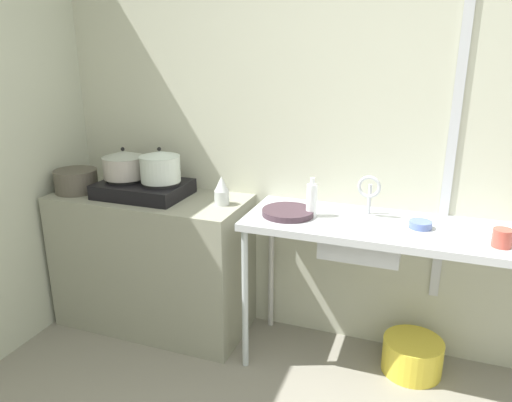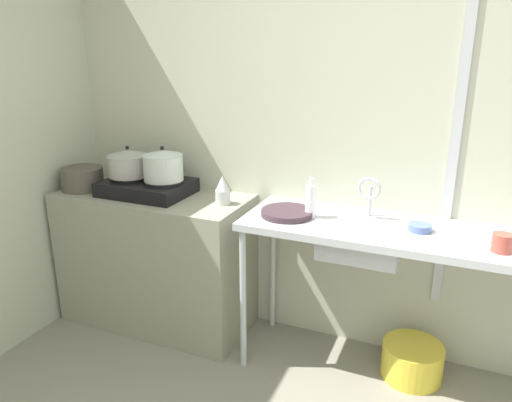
{
  "view_description": "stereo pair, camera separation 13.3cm",
  "coord_description": "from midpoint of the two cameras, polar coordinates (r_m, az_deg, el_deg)",
  "views": [
    {
      "loc": [
        0.07,
        -0.92,
        1.76
      ],
      "look_at": [
        -0.83,
        1.52,
        0.93
      ],
      "focal_mm": 33.79,
      "sensor_mm": 36.0,
      "label": 1
    },
    {
      "loc": [
        0.2,
        -0.87,
        1.76
      ],
      "look_at": [
        -0.83,
        1.52,
        0.93
      ],
      "focal_mm": 33.79,
      "sensor_mm": 36.0,
      "label": 2
    }
  ],
  "objects": [
    {
      "name": "faucet",
      "position": [
        2.64,
        11.86,
        1.35
      ],
      "size": [
        0.12,
        0.07,
        0.23
      ],
      "color": "#B9BDC2",
      "rests_on": "counter_sink"
    },
    {
      "name": "pot_on_right_burner",
      "position": [
        2.96,
        -12.55,
        4.03
      ],
      "size": [
        0.24,
        0.24,
        0.21
      ],
      "color": "silver",
      "rests_on": "stove"
    },
    {
      "name": "small_bowl_on_drainboard",
      "position": [
        2.57,
        17.5,
        -2.7
      ],
      "size": [
        0.11,
        0.11,
        0.04
      ],
      "primitive_type": "cylinder",
      "color": "#576DAE",
      "rests_on": "counter_sink"
    },
    {
      "name": "wall_metal_strip",
      "position": [
        2.69,
        21.24,
        9.29
      ],
      "size": [
        0.05,
        0.01,
        2.07
      ],
      "primitive_type": "cube",
      "color": "#B9BDC2"
    },
    {
      "name": "counter_concrete",
      "position": [
        3.22,
        -13.26,
        -6.98
      ],
      "size": [
        1.22,
        0.54,
        0.88
      ],
      "primitive_type": "cube",
      "color": "gray",
      "rests_on": "ground"
    },
    {
      "name": "pot_on_left_burner",
      "position": [
        3.11,
        -16.56,
        4.18
      ],
      "size": [
        0.26,
        0.26,
        0.19
      ],
      "color": "#A89F97",
      "rests_on": "stove"
    },
    {
      "name": "pot_beside_stove",
      "position": [
        3.28,
        -21.62,
        2.22
      ],
      "size": [
        0.26,
        0.26,
        0.14
      ],
      "color": "#4F493F",
      "rests_on": "counter_concrete"
    },
    {
      "name": "percolator",
      "position": [
        2.81,
        -5.44,
        1.2
      ],
      "size": [
        0.09,
        0.09,
        0.17
      ],
      "color": "silver",
      "rests_on": "counter_concrete"
    },
    {
      "name": "bottle_by_sink",
      "position": [
        2.61,
        5.16,
        0.14
      ],
      "size": [
        0.06,
        0.06,
        0.22
      ],
      "color": "white",
      "rests_on": "counter_sink"
    },
    {
      "name": "bucket_on_floor",
      "position": [
        2.97,
        16.74,
        -17.14
      ],
      "size": [
        0.33,
        0.33,
        0.2
      ],
      "primitive_type": "cylinder",
      "color": "yellow",
      "rests_on": "ground"
    },
    {
      "name": "sink_basin",
      "position": [
        2.58,
        10.99,
        -4.43
      ],
      "size": [
        0.41,
        0.31,
        0.16
      ],
      "primitive_type": "cube",
      "color": "#B9BDC2",
      "rests_on": "counter_sink"
    },
    {
      "name": "frying_pan",
      "position": [
        2.64,
        2.36,
        -1.35
      ],
      "size": [
        0.29,
        0.29,
        0.03
      ],
      "primitive_type": "cylinder",
      "color": "#3E2B34",
      "rests_on": "counter_sink"
    },
    {
      "name": "stove",
      "position": [
        3.07,
        -14.39,
        1.46
      ],
      "size": [
        0.54,
        0.38,
        0.11
      ],
      "color": "black",
      "rests_on": "counter_concrete"
    },
    {
      "name": "cup_by_rack",
      "position": [
        2.46,
        25.77,
        -3.99
      ],
      "size": [
        0.09,
        0.09,
        0.09
      ],
      "primitive_type": "cylinder",
      "color": "#B74A3D",
      "rests_on": "counter_sink"
    },
    {
      "name": "counter_sink",
      "position": [
        2.59,
        16.97,
        -4.44
      ],
      "size": [
        1.79,
        0.54,
        0.88
      ],
      "color": "#B9BDC2",
      "rests_on": "ground"
    },
    {
      "name": "wall_back",
      "position": [
        2.77,
        17.33,
        7.19
      ],
      "size": [
        5.16,
        0.1,
        2.58
      ],
      "primitive_type": "cube",
      "color": "beige",
      "rests_on": "ground"
    }
  ]
}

